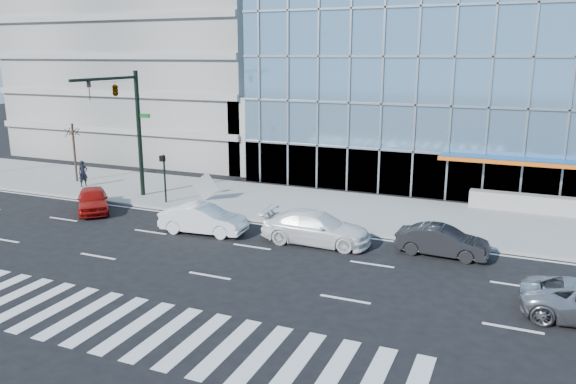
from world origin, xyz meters
name	(u,v)px	position (x,y,z in m)	size (l,w,h in m)	color
ground	(252,247)	(0.00, 0.00, 0.00)	(160.00, 160.00, 0.00)	black
sidewalk	(310,206)	(0.00, 8.00, 0.07)	(120.00, 8.00, 0.15)	gray
theatre_building	(562,76)	(14.00, 26.00, 7.50)	(42.00, 26.00, 15.00)	#7DACD1
parking_garage	(188,45)	(-20.00, 26.00, 10.00)	(24.00, 24.00, 20.00)	gray
ramp_block	(285,133)	(-6.00, 18.00, 3.00)	(6.00, 8.00, 6.00)	gray
traffic_signal	(123,104)	(-11.00, 4.57, 6.16)	(1.14, 5.74, 8.00)	black
ped_signal_post	(164,171)	(-8.50, 4.94, 2.14)	(0.30, 0.33, 3.00)	black
street_tree_near	(73,131)	(-18.00, 7.50, 3.78)	(1.10, 1.10, 4.23)	#332319
white_suv	(316,228)	(2.68, 1.76, 0.79)	(2.22, 5.47, 1.59)	white
white_sedan	(203,219)	(-3.32, 0.97, 0.75)	(1.59, 4.57, 1.51)	white
dark_sedan	(442,241)	(8.68, 2.41, 0.69)	(1.47, 4.21, 1.39)	black
red_sedan	(93,200)	(-11.57, 1.99, 0.72)	(1.70, 4.23, 1.44)	#9F0F0C
pedestrian	(83,174)	(-16.34, 6.41, 1.05)	(0.66, 0.43, 1.81)	black
tilted_panel	(206,186)	(-6.43, 6.38, 1.06)	(1.30, 0.06, 1.30)	#A8A8A8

